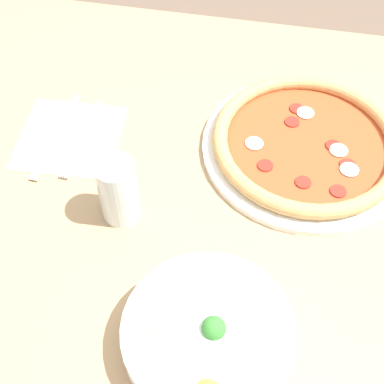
{
  "coord_description": "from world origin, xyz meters",
  "views": [
    {
      "loc": [
        -0.11,
        0.55,
        1.44
      ],
      "look_at": [
        -0.01,
        0.05,
        0.77
      ],
      "focal_mm": 50.0,
      "sensor_mm": 36.0,
      "label": 1
    }
  ],
  "objects_px": {
    "pizza": "(306,144)",
    "glass": "(118,191)",
    "fork": "(84,137)",
    "knife": "(59,131)",
    "bowl": "(209,335)"
  },
  "relations": [
    {
      "from": "pizza",
      "to": "knife",
      "type": "relative_size",
      "value": 1.76
    },
    {
      "from": "pizza",
      "to": "knife",
      "type": "xyz_separation_m",
      "value": [
        0.43,
        0.04,
        -0.01
      ]
    },
    {
      "from": "pizza",
      "to": "fork",
      "type": "xyz_separation_m",
      "value": [
        0.39,
        0.05,
        -0.01
      ]
    },
    {
      "from": "fork",
      "to": "glass",
      "type": "distance_m",
      "value": 0.19
    },
    {
      "from": "pizza",
      "to": "knife",
      "type": "bearing_deg",
      "value": 5.46
    },
    {
      "from": "bowl",
      "to": "knife",
      "type": "height_order",
      "value": "bowl"
    },
    {
      "from": "knife",
      "to": "glass",
      "type": "distance_m",
      "value": 0.22
    },
    {
      "from": "fork",
      "to": "glass",
      "type": "bearing_deg",
      "value": 40.17
    },
    {
      "from": "pizza",
      "to": "glass",
      "type": "xyz_separation_m",
      "value": [
        0.28,
        0.19,
        0.04
      ]
    },
    {
      "from": "glass",
      "to": "knife",
      "type": "bearing_deg",
      "value": -43.33
    },
    {
      "from": "glass",
      "to": "bowl",
      "type": "bearing_deg",
      "value": 132.56
    },
    {
      "from": "bowl",
      "to": "fork",
      "type": "xyz_separation_m",
      "value": [
        0.28,
        -0.33,
        -0.03
      ]
    },
    {
      "from": "fork",
      "to": "glass",
      "type": "height_order",
      "value": "glass"
    },
    {
      "from": "bowl",
      "to": "knife",
      "type": "distance_m",
      "value": 0.47
    },
    {
      "from": "bowl",
      "to": "fork",
      "type": "distance_m",
      "value": 0.43
    }
  ]
}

